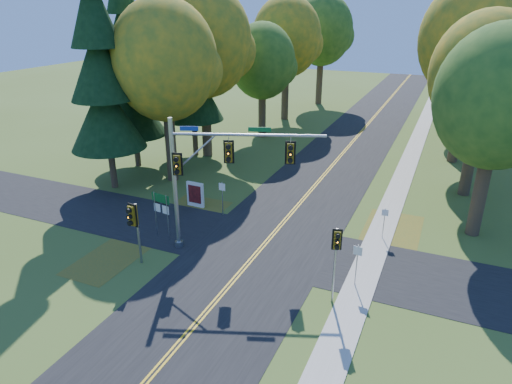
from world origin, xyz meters
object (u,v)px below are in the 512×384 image
at_px(info_kiosk, 195,195).
at_px(traffic_mast, 211,168).
at_px(route_sign_cluster, 161,206).
at_px(east_signal_pole, 336,248).

bearing_deg(info_kiosk, traffic_mast, -47.73).
height_order(traffic_mast, info_kiosk, traffic_mast).
xyz_separation_m(route_sign_cluster, info_kiosk, (-0.51, 4.82, -1.17)).
distance_m(traffic_mast, info_kiosk, 7.51).
xyz_separation_m(east_signal_pole, info_kiosk, (-11.95, 7.30, -2.17)).
height_order(traffic_mast, east_signal_pole, traffic_mast).
bearing_deg(traffic_mast, info_kiosk, 110.03).
bearing_deg(route_sign_cluster, east_signal_pole, -3.72).
bearing_deg(route_sign_cluster, info_kiosk, 104.65).
xyz_separation_m(east_signal_pole, route_sign_cluster, (-11.44, 2.49, -1.00)).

